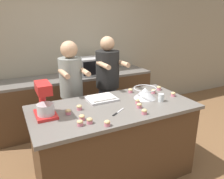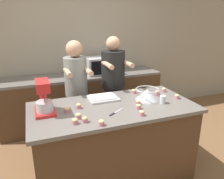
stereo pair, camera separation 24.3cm
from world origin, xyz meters
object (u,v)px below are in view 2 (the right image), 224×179
at_px(knife, 115,113).
at_px(cupcake_7, 67,110).
at_px(microwave_oven, 101,65).
at_px(cupcake_4, 164,90).
at_px(cupcake_11, 85,119).
at_px(cupcake_2, 78,116).
at_px(cupcake_9, 142,113).
at_px(person_left, 77,94).
at_px(cupcake_0, 177,96).
at_px(cupcake_1, 134,91).
at_px(mixing_bowl, 147,94).
at_px(cupcake_8, 101,123).
at_px(cupcake_6, 75,121).
at_px(person_right, 113,89).
at_px(drinking_glass, 163,99).
at_px(baking_tray, 103,98).
at_px(stand_mixer, 44,99).
at_px(cupcake_12, 79,106).
at_px(cupcake_10, 139,106).
at_px(cupcake_3, 138,102).
at_px(cupcake_5, 157,93).

distance_m(knife, cupcake_7, 0.51).
relative_size(microwave_oven, knife, 2.60).
distance_m(cupcake_4, cupcake_11, 1.30).
relative_size(cupcake_2, cupcake_7, 1.00).
bearing_deg(cupcake_9, person_left, 112.44).
relative_size(cupcake_0, cupcake_1, 1.00).
xyz_separation_m(mixing_bowl, cupcake_8, (-0.72, -0.44, -0.04)).
bearing_deg(cupcake_6, person_left, 77.61).
height_order(person_right, cupcake_4, person_right).
distance_m(cupcake_6, cupcake_8, 0.25).
bearing_deg(person_right, drinking_glass, -72.23).
bearing_deg(cupcake_8, baking_tray, 70.54).
distance_m(stand_mixer, cupcake_12, 0.38).
distance_m(baking_tray, cupcake_2, 0.57).
distance_m(mixing_bowl, microwave_oven, 1.47).
bearing_deg(person_left, cupcake_1, -33.54).
bearing_deg(cupcake_2, person_right, 52.10).
distance_m(stand_mixer, drinking_glass, 1.32).
xyz_separation_m(knife, cupcake_2, (-0.39, 0.01, 0.03)).
bearing_deg(knife, cupcake_1, 47.15).
xyz_separation_m(cupcake_2, cupcake_7, (-0.08, 0.19, 0.00)).
bearing_deg(person_left, cupcake_9, -67.56).
relative_size(drinking_glass, cupcake_10, 1.62).
bearing_deg(microwave_oven, cupcake_9, -94.71).
xyz_separation_m(drinking_glass, cupcake_11, (-0.96, -0.15, -0.02)).
relative_size(cupcake_1, cupcake_11, 1.00).
relative_size(cupcake_4, cupcake_9, 1.00).
height_order(cupcake_1, cupcake_2, same).
height_order(cupcake_10, cupcake_11, same).
bearing_deg(cupcake_3, baking_tray, 137.49).
xyz_separation_m(baking_tray, cupcake_4, (0.85, -0.02, 0.01)).
bearing_deg(stand_mixer, cupcake_11, -46.07).
distance_m(mixing_bowl, drinking_glass, 0.21).
bearing_deg(cupcake_12, cupcake_11, -92.41).
bearing_deg(cupcake_12, stand_mixer, 178.91).
distance_m(baking_tray, cupcake_8, 0.67).
xyz_separation_m(person_right, cupcake_2, (-0.72, -0.92, 0.10)).
distance_m(cupcake_3, cupcake_6, 0.80).
height_order(cupcake_1, cupcake_9, same).
relative_size(person_left, cupcake_10, 27.54).
relative_size(baking_tray, cupcake_4, 6.07).
xyz_separation_m(knife, cupcake_4, (0.85, 0.40, 0.03)).
height_order(cupcake_5, cupcake_11, same).
relative_size(baking_tray, cupcake_9, 6.07).
relative_size(cupcake_2, cupcake_6, 1.00).
bearing_deg(mixing_bowl, baking_tray, 159.49).
bearing_deg(person_left, cupcake_3, -55.98).
distance_m(knife, cupcake_3, 0.35).
bearing_deg(cupcake_12, cupcake_7, -156.82).
height_order(knife, cupcake_0, cupcake_0).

